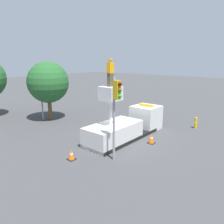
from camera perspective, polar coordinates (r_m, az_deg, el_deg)
ground_plane at (r=15.94m, az=2.73°, el=-6.98°), size 120.00×120.00×0.00m
bucket_truck at (r=16.03m, az=3.81°, el=-3.67°), size 7.29×2.08×3.92m
worker at (r=13.91m, az=-0.43°, el=10.30°), size 0.40×0.26×1.75m
traffic_light_pole at (r=11.66m, az=1.07°, el=2.35°), size 0.34×0.57×4.70m
traffic_light_across at (r=20.99m, az=-18.01°, el=7.83°), size 0.34×0.57×5.26m
fire_hydrant at (r=19.43m, az=21.04°, el=-2.62°), size 0.47×0.23×0.96m
traffic_cone_rear at (r=12.93m, az=-10.58°, el=-10.92°), size 0.43×0.43×0.62m
traffic_cone_curbside at (r=15.26m, az=10.24°, el=-6.82°), size 0.47×0.47×0.71m
tree_left_bg at (r=20.98m, az=-16.35°, el=7.42°), size 3.76×3.76×5.42m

